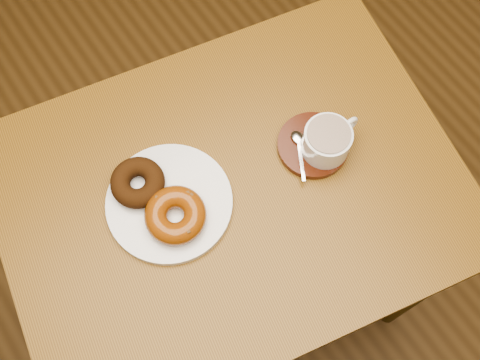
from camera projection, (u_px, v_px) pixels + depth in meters
cafe_table at (232, 212)px, 1.20m from camera, size 0.93×0.77×0.78m
donut_plate at (169, 203)px, 1.07m from camera, size 0.26×0.26×0.01m
donut_cinnamon at (138, 183)px, 1.06m from camera, size 0.10×0.10×0.04m
donut_caramel at (175, 215)px, 1.03m from camera, size 0.14×0.14×0.04m
saucer at (313, 145)px, 1.11m from camera, size 0.15×0.15×0.01m
coffee_cup at (328, 140)px, 1.07m from camera, size 0.12×0.09×0.06m
teaspoon at (299, 142)px, 1.10m from camera, size 0.06×0.09×0.01m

